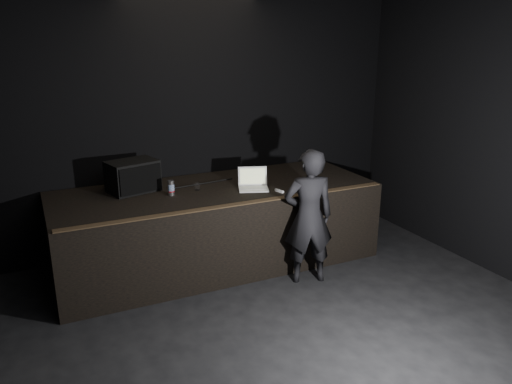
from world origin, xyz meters
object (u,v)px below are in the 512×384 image
object	(u,v)px
stage_monitor	(133,176)
beer_can	(171,188)
stage_riser	(216,225)
laptop	(253,183)
person	(309,217)

from	to	relation	value
stage_monitor	beer_can	distance (m)	0.52
stage_riser	stage_monitor	xyz separation A→B (m)	(-0.95, 0.30, 0.69)
stage_riser	stage_monitor	world-z (taller)	stage_monitor
stage_riser	laptop	bearing A→B (deg)	-25.48
stage_riser	laptop	xyz separation A→B (m)	(0.43, -0.20, 0.56)
stage_monitor	person	distance (m)	2.18
beer_can	person	distance (m)	1.66
stage_monitor	beer_can	size ratio (longest dim) A/B	3.59
stage_monitor	beer_can	xyz separation A→B (m)	(0.37, -0.35, -0.10)
laptop	stage_riser	bearing A→B (deg)	174.84
laptop	beer_can	world-z (taller)	laptop
stage_riser	beer_can	xyz separation A→B (m)	(-0.58, -0.06, 0.59)
stage_monitor	laptop	world-z (taller)	stage_monitor
beer_can	stage_riser	bearing A→B (deg)	5.44
laptop	beer_can	size ratio (longest dim) A/B	2.47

